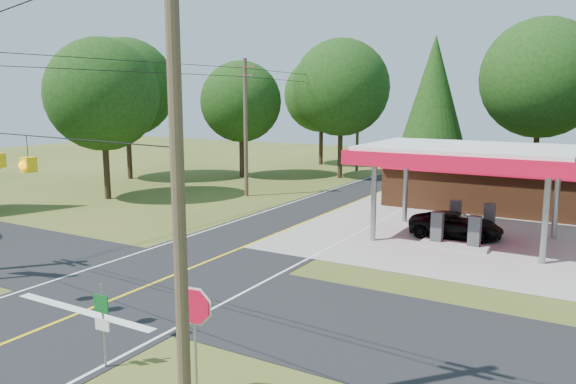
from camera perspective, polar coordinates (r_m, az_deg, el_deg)
The scene contains 13 objects.
ground at distance 23.28m, azimuth -13.22°, elevation -8.93°, with size 120.00×120.00×0.00m, color #3E4E1B.
main_highway at distance 23.28m, azimuth -13.22°, elevation -8.91°, with size 8.00×120.00×0.02m, color black.
cross_road at distance 23.28m, azimuth -13.22°, elevation -8.90°, with size 70.00×7.00×0.02m, color black.
lane_center_yellow at distance 23.27m, azimuth -13.22°, elevation -8.87°, with size 0.15×110.00×0.00m, color yellow.
gas_canopy at distance 29.72m, azimuth 17.80°, elevation 3.33°, with size 10.60×7.40×4.88m.
convenience_store at distance 39.60m, azimuth 22.22°, elevation 1.14°, with size 16.40×7.55×3.80m.
utility_pole_near_right at distance 11.93m, azimuth -11.20°, elevation 2.81°, with size 1.80×0.30×11.50m.
utility_pole_far_left at distance 41.20m, azimuth -4.32°, elevation 6.74°, with size 1.80×0.30×10.00m.
utility_pole_north at distance 55.43m, azimuth 7.09°, elevation 7.01°, with size 0.30×0.30×9.50m.
treeline_backdrop at distance 42.44m, azimuth 10.42°, elevation 9.79°, with size 70.27×51.59×13.30m.
suv_car at distance 30.70m, azimuth 16.66°, elevation -3.25°, with size 4.76×4.76×1.32m, color black.
octagonal_stop_sign at distance 13.92m, azimuth -9.51°, elevation -12.20°, with size 0.98×0.19×2.90m.
route_sign_post at distance 16.30m, azimuth -18.34°, elevation -12.05°, with size 0.49×0.10×2.41m.
Camera 1 is at (15.36, -15.87, 7.37)m, focal length 35.00 mm.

